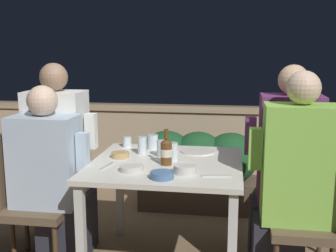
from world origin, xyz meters
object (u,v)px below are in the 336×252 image
(person_blue_shirt, at_px, (52,180))
(chair_left_far, at_px, (36,178))
(beer_bottle, at_px, (166,151))
(chair_right_far, at_px, (315,191))
(person_green_blouse, at_px, (293,184))
(person_purple_stripe, at_px, (284,167))
(person_white_polo, at_px, (62,159))
(chair_right_near, at_px, (327,208))
(chair_left_near, at_px, (22,190))

(person_blue_shirt, height_order, chair_left_far, person_blue_shirt)
(beer_bottle, bearing_deg, chair_right_far, 12.75)
(person_green_blouse, xyz_separation_m, person_purple_stripe, (-0.01, 0.30, 0.01))
(person_blue_shirt, xyz_separation_m, person_white_polo, (-0.04, 0.26, 0.07))
(chair_right_near, bearing_deg, person_blue_shirt, 179.27)
(chair_left_far, relative_size, person_purple_stripe, 0.66)
(chair_right_far, relative_size, person_purple_stripe, 0.66)
(person_white_polo, relative_size, person_green_blouse, 1.02)
(chair_right_far, height_order, beer_bottle, beer_bottle)
(person_purple_stripe, xyz_separation_m, beer_bottle, (-0.74, -0.21, 0.13))
(chair_left_far, xyz_separation_m, person_purple_stripe, (1.71, 0.02, 0.15))
(chair_left_far, bearing_deg, person_blue_shirt, -47.74)
(chair_right_far, distance_m, beer_bottle, 1.00)
(person_blue_shirt, relative_size, chair_left_far, 1.37)
(person_purple_stripe, height_order, beer_bottle, person_purple_stripe)
(chair_left_far, bearing_deg, person_white_polo, 0.00)
(chair_left_far, bearing_deg, chair_right_near, -8.44)
(chair_left_near, height_order, person_green_blouse, person_green_blouse)
(chair_left_far, bearing_deg, beer_bottle, -11.31)
(chair_left_near, bearing_deg, person_purple_stripe, 9.58)
(person_purple_stripe, bearing_deg, person_white_polo, -179.30)
(chair_left_near, bearing_deg, chair_right_near, -0.65)
(chair_right_near, bearing_deg, person_green_blouse, -180.00)
(person_green_blouse, bearing_deg, beer_bottle, 173.09)
(beer_bottle, bearing_deg, person_blue_shirt, -174.53)
(person_white_polo, distance_m, person_purple_stripe, 1.51)
(person_blue_shirt, bearing_deg, person_white_polo, 98.55)
(chair_left_near, bearing_deg, person_green_blouse, -0.73)
(person_white_polo, bearing_deg, chair_left_far, 180.00)
(chair_left_near, relative_size, chair_left_far, 1.00)
(chair_right_far, xyz_separation_m, person_purple_stripe, (-0.20, -0.00, 0.15))
(person_green_blouse, bearing_deg, chair_right_far, 58.62)
(chair_left_near, height_order, person_blue_shirt, person_blue_shirt)
(person_green_blouse, bearing_deg, chair_left_near, 179.27)
(person_blue_shirt, distance_m, chair_right_far, 1.69)
(chair_left_near, height_order, chair_right_far, same)
(beer_bottle, bearing_deg, person_green_blouse, -6.91)
(chair_left_near, bearing_deg, beer_bottle, 4.28)
(person_white_polo, xyz_separation_m, person_purple_stripe, (1.51, 0.02, -0.00))
(chair_left_far, distance_m, person_green_blouse, 1.75)
(chair_left_far, bearing_deg, person_green_blouse, -9.40)
(chair_right_near, distance_m, person_purple_stripe, 0.40)
(person_blue_shirt, distance_m, chair_right_near, 1.68)
(person_green_blouse, height_order, person_purple_stripe, person_purple_stripe)
(person_purple_stripe, bearing_deg, person_blue_shirt, -169.12)
(chair_left_near, relative_size, person_green_blouse, 0.67)
(person_green_blouse, distance_m, person_purple_stripe, 0.30)
(person_green_blouse, height_order, beer_bottle, person_green_blouse)
(chair_left_near, bearing_deg, chair_left_far, 97.72)
(person_white_polo, relative_size, beer_bottle, 5.93)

